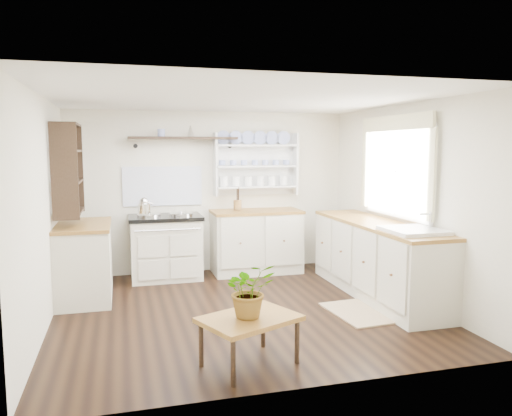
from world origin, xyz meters
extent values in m
cube|color=black|center=(0.00, 0.00, 0.00)|extent=(4.00, 3.80, 0.01)
cube|color=#ECE5CC|center=(0.00, 1.90, 1.15)|extent=(4.00, 0.02, 2.30)
cube|color=#ECE5CC|center=(2.00, 0.00, 1.15)|extent=(0.02, 3.80, 2.30)
cube|color=#ECE5CC|center=(-2.00, 0.00, 1.15)|extent=(0.02, 3.80, 2.30)
cube|color=white|center=(0.00, 0.00, 2.30)|extent=(4.00, 3.80, 0.01)
cube|color=white|center=(1.96, 0.15, 1.50)|extent=(0.04, 1.40, 1.00)
cube|color=white|center=(1.94, 0.15, 1.50)|extent=(0.02, 1.50, 1.10)
cube|color=#EDE6BE|center=(1.92, 0.15, 2.08)|extent=(0.04, 1.55, 0.18)
cube|color=beige|center=(-0.69, 1.57, 0.41)|extent=(0.93, 0.61, 0.82)
cube|color=black|center=(-0.69, 1.57, 0.85)|extent=(0.97, 0.65, 0.05)
cylinder|color=silver|center=(-0.90, 1.57, 0.89)|extent=(0.32, 0.32, 0.03)
cylinder|color=silver|center=(-0.47, 1.57, 0.89)|extent=(0.32, 0.32, 0.03)
cylinder|color=silver|center=(-0.69, 1.23, 0.73)|extent=(0.84, 0.02, 0.02)
cube|color=beige|center=(0.60, 1.60, 0.44)|extent=(1.25, 0.60, 0.88)
cube|color=brown|center=(0.60, 1.60, 0.88)|extent=(1.27, 0.63, 0.04)
cube|color=beige|center=(1.70, 0.10, 0.44)|extent=(0.60, 2.40, 0.88)
cube|color=brown|center=(1.70, 0.10, 0.88)|extent=(0.62, 2.43, 0.04)
cube|color=white|center=(1.70, -0.65, 0.80)|extent=(0.55, 0.60, 0.28)
cylinder|color=silver|center=(1.90, -0.65, 1.00)|extent=(0.02, 0.02, 0.22)
cube|color=beige|center=(-1.70, 0.90, 0.44)|extent=(0.60, 1.10, 0.88)
cube|color=brown|center=(-1.70, 0.90, 0.88)|extent=(0.62, 1.13, 0.04)
cube|color=white|center=(0.65, 1.88, 1.55)|extent=(1.20, 0.03, 0.90)
cube|color=white|center=(0.65, 1.79, 1.55)|extent=(1.20, 0.22, 0.02)
cylinder|color=navy|center=(0.65, 1.80, 1.82)|extent=(0.20, 0.02, 0.20)
cube|color=black|center=(-0.40, 1.77, 1.92)|extent=(1.50, 0.24, 0.04)
cone|color=black|center=(-1.05, 1.84, 1.81)|extent=(0.06, 0.20, 0.06)
cone|color=black|center=(0.25, 1.84, 1.81)|extent=(0.06, 0.20, 0.06)
cube|color=black|center=(-1.84, 0.90, 1.55)|extent=(0.28, 0.80, 1.05)
cylinder|color=olive|center=(0.34, 1.68, 0.98)|extent=(0.11, 0.11, 0.13)
cube|color=brown|center=(-0.28, -1.40, 0.39)|extent=(0.91, 0.80, 0.04)
cylinder|color=black|center=(-0.49, -1.73, 0.19)|extent=(0.04, 0.04, 0.37)
cylinder|color=black|center=(-0.67, -1.33, 0.19)|extent=(0.04, 0.04, 0.37)
cylinder|color=black|center=(0.12, -1.47, 0.19)|extent=(0.04, 0.04, 0.37)
cylinder|color=black|center=(-0.06, -1.07, 0.19)|extent=(0.04, 0.04, 0.37)
imported|color=#3F7233|center=(-0.28, -1.40, 0.64)|extent=(0.44, 0.39, 0.45)
cube|color=#8B7D51|center=(1.19, -0.46, 0.01)|extent=(0.62, 0.89, 0.02)
camera|label=1|loc=(-1.26, -5.21, 1.78)|focal=35.00mm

